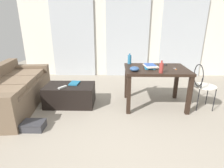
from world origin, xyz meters
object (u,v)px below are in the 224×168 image
at_px(bowl, 135,69).
at_px(book_stack, 150,66).
at_px(magazine, 74,83).
at_px(coffee_table, 70,95).
at_px(shoebox, 33,126).
at_px(wire_chair, 202,82).
at_px(scissors, 175,69).
at_px(craft_table, 156,74).
at_px(bottle_far, 130,59).
at_px(tv_remote_primary, 63,87).
at_px(couch, 11,91).
at_px(bottle_near, 161,68).
at_px(tv_remote_on_table, 164,64).

xyz_separation_m(bowl, book_stack, (0.31, 0.23, -0.01)).
bearing_deg(magazine, book_stack, 2.95).
distance_m(coffee_table, shoebox, 0.98).
bearing_deg(wire_chair, coffee_table, 178.05).
height_order(coffee_table, shoebox, coffee_table).
bearing_deg(scissors, shoebox, -160.24).
bearing_deg(craft_table, shoebox, -155.73).
height_order(bottle_far, book_stack, bottle_far).
bearing_deg(tv_remote_primary, shoebox, -76.15).
distance_m(couch, shoebox, 1.14).
bearing_deg(coffee_table, wire_chair, -1.95).
height_order(wire_chair, shoebox, wire_chair).
relative_size(scissors, magazine, 0.45).
bearing_deg(shoebox, tv_remote_primary, 70.16).
height_order(wire_chair, bottle_near, bottle_near).
distance_m(couch, bowl, 2.42).
relative_size(book_stack, scissors, 2.95).
xyz_separation_m(couch, scissors, (3.13, 0.04, 0.46)).
xyz_separation_m(bottle_near, tv_remote_on_table, (0.21, 0.61, -0.08)).
height_order(wire_chair, tv_remote_on_table, wire_chair).
height_order(magazine, shoebox, magazine).
xyz_separation_m(coffee_table, craft_table, (1.67, 0.01, 0.45)).
relative_size(craft_table, tv_remote_primary, 6.29).
relative_size(bottle_near, scissors, 1.88).
bearing_deg(tv_remote_on_table, craft_table, -151.77).
height_order(book_stack, scissors, book_stack).
bearing_deg(coffee_table, tv_remote_primary, -121.35).
height_order(book_stack, tv_remote_on_table, book_stack).
height_order(craft_table, scissors, scissors).
distance_m(bottle_near, magazine, 1.70).
bearing_deg(scissors, bottle_far, 153.31).
height_order(tv_remote_on_table, tv_remote_primary, tv_remote_on_table).
bearing_deg(tv_remote_on_table, book_stack, -164.27).
distance_m(craft_table, bottle_near, 0.38).
relative_size(coffee_table, magazine, 3.76).
bearing_deg(coffee_table, craft_table, 0.44).
distance_m(bottle_near, tv_remote_on_table, 0.65).
bearing_deg(tv_remote_on_table, bottle_far, 149.92).
relative_size(couch, coffee_table, 2.26).
bearing_deg(bottle_near, bowl, 167.21).
bearing_deg(wire_chair, bottle_near, -164.43).
height_order(couch, tv_remote_on_table, tv_remote_on_table).
bearing_deg(tv_remote_on_table, wire_chair, -56.34).
relative_size(couch, bowl, 12.50).
xyz_separation_m(couch, shoebox, (0.76, -0.82, -0.24)).
xyz_separation_m(book_stack, shoebox, (-1.91, -0.92, -0.73)).
relative_size(bottle_far, magazine, 0.84).
distance_m(craft_table, magazine, 1.60).
height_order(coffee_table, scissors, scissors).
height_order(coffee_table, tv_remote_primary, tv_remote_primary).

